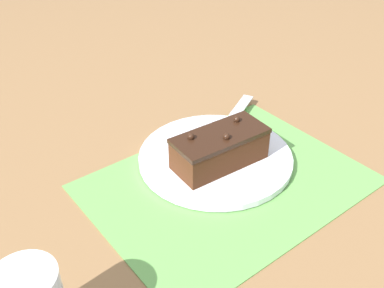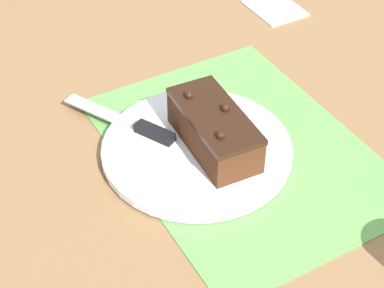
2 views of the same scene
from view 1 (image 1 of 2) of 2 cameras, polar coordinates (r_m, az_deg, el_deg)
ground_plane at (r=0.78m, az=4.51°, el=-5.05°), size 3.00×3.00×0.00m
placemat_woven at (r=0.78m, az=4.52°, el=-4.94°), size 0.46×0.34×0.00m
cake_plate at (r=0.83m, az=2.99°, el=-1.66°), size 0.28×0.28×0.01m
chocolate_cake at (r=0.79m, az=3.55°, el=-0.54°), size 0.17×0.09×0.07m
serving_knife at (r=0.90m, az=4.47°, el=2.54°), size 0.19×0.11×0.01m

